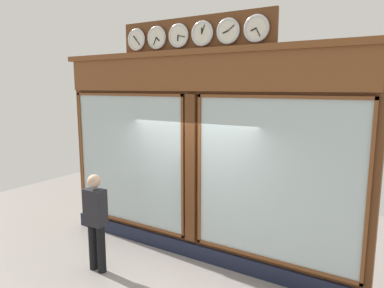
{
  "coord_description": "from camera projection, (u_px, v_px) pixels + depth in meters",
  "views": [
    {
      "loc": [
        -3.2,
        5.12,
        3.11
      ],
      "look_at": [
        0.0,
        0.0,
        2.12
      ],
      "focal_mm": 32.62,
      "sensor_mm": 36.0,
      "label": 1
    }
  ],
  "objects": [
    {
      "name": "shop_facade",
      "position": [
        196.0,
        155.0,
        6.25
      ],
      "size": [
        6.02,
        0.42,
        4.27
      ],
      "color": "#5B3319",
      "rests_on": "ground_plane"
    },
    {
      "name": "pedestrian",
      "position": [
        96.0,
        219.0,
        5.84
      ],
      "size": [
        0.36,
        0.23,
        1.69
      ],
      "color": "black",
      "rests_on": "ground_plane"
    }
  ]
}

